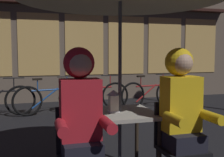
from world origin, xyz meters
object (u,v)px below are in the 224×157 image
(bicycle_fourth, at_px, (94,96))
(person_right_hooded, at_px, (182,107))
(bicycle_fifth, at_px, (150,93))
(lantern, at_px, (113,100))
(chair_right, at_px, (178,142))
(chair_left, at_px, (80,151))
(cafe_table, at_px, (120,121))
(person_left_hooded, at_px, (81,113))
(bicycle_third, at_px, (50,98))

(bicycle_fourth, bearing_deg, person_right_hooded, -90.54)
(person_right_hooded, height_order, bicycle_fifth, person_right_hooded)
(lantern, xyz_separation_m, chair_right, (0.55, -0.38, -0.37))
(person_right_hooded, bearing_deg, bicycle_fourth, 89.46)
(person_right_hooded, distance_m, bicycle_fourth, 4.15)
(chair_left, relative_size, bicycle_fourth, 0.52)
(cafe_table, relative_size, chair_right, 0.85)
(cafe_table, distance_m, lantern, 0.23)
(cafe_table, bearing_deg, chair_right, -37.55)
(lantern, bearing_deg, bicycle_fourth, 80.95)
(cafe_table, distance_m, chair_left, 0.62)
(lantern, bearing_deg, person_left_hooded, -133.59)
(lantern, bearing_deg, bicycle_third, 97.25)
(cafe_table, distance_m, person_right_hooded, 0.67)
(person_right_hooded, relative_size, bicycle_fourth, 0.83)
(lantern, distance_m, person_left_hooded, 0.60)
(person_right_hooded, height_order, bicycle_third, person_right_hooded)
(bicycle_third, relative_size, bicycle_fourth, 0.98)
(lantern, height_order, bicycle_fifth, lantern)
(cafe_table, height_order, person_right_hooded, person_right_hooded)
(chair_left, bearing_deg, lantern, 42.38)
(chair_left, xyz_separation_m, person_right_hooded, (0.96, -0.06, 0.36))
(lantern, relative_size, chair_right, 0.27)
(chair_left, bearing_deg, bicycle_fifth, 58.83)
(bicycle_third, relative_size, bicycle_fifth, 0.99)
(chair_right, bearing_deg, person_right_hooded, -90.00)
(person_left_hooded, xyz_separation_m, bicycle_third, (-0.04, 3.97, -0.50))
(person_left_hooded, relative_size, bicycle_fourth, 0.83)
(cafe_table, xyz_separation_m, chair_left, (-0.48, -0.37, -0.15))
(bicycle_fourth, height_order, bicycle_fifth, same)
(chair_right, xyz_separation_m, bicycle_fourth, (0.04, 4.06, -0.14))
(lantern, relative_size, chair_left, 0.27)
(bicycle_fourth, xyz_separation_m, bicycle_fifth, (1.44, -0.03, 0.00))
(chair_left, relative_size, bicycle_fifth, 0.52)
(cafe_table, relative_size, bicycle_fourth, 0.44)
(chair_right, height_order, bicycle_fourth, chair_right)
(cafe_table, height_order, person_left_hooded, person_left_hooded)
(bicycle_fourth, bearing_deg, cafe_table, -98.00)
(lantern, xyz_separation_m, bicycle_fifth, (2.02, 3.65, -0.51))
(cafe_table, distance_m, person_left_hooded, 0.67)
(person_left_hooded, height_order, person_right_hooded, same)
(chair_left, bearing_deg, bicycle_third, 90.55)
(chair_left, xyz_separation_m, chair_right, (0.96, 0.00, 0.00))
(cafe_table, relative_size, person_left_hooded, 0.53)
(lantern, bearing_deg, chair_right, -34.46)
(bicycle_fourth, bearing_deg, bicycle_fifth, -1.36)
(lantern, height_order, chair_left, lantern)
(cafe_table, bearing_deg, bicycle_third, 98.32)
(chair_right, relative_size, bicycle_third, 0.53)
(chair_left, xyz_separation_m, bicycle_fourth, (1.00, 4.06, -0.14))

